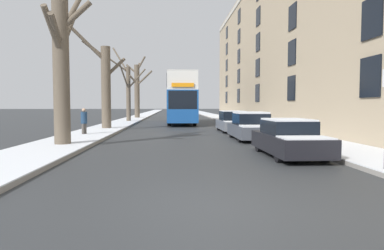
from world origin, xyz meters
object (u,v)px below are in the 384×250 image
object	(u,v)px
bare_tree_left_2	(128,89)
bare_tree_left_0	(62,62)
parked_car_0	(289,139)
parked_car_1	(251,127)
parked_car_2	(233,122)
pedestrian_left_sidewalk	(84,121)
bare_tree_left_3	(137,88)
bare_tree_left_1	(105,84)
double_decker_bus	(181,97)

from	to	relation	value
bare_tree_left_2	bare_tree_left_0	bearing A→B (deg)	-90.00
parked_car_0	parked_car_1	xyz separation A→B (m)	(0.00, 5.76, 0.05)
bare_tree_left_0	parked_car_2	size ratio (longest dim) A/B	1.61
pedestrian_left_sidewalk	bare_tree_left_3	bearing A→B (deg)	24.39
parked_car_0	parked_car_1	world-z (taller)	parked_car_1
bare_tree_left_0	bare_tree_left_1	world-z (taller)	bare_tree_left_1
bare_tree_left_2	pedestrian_left_sidewalk	distance (m)	16.37
bare_tree_left_1	parked_car_1	world-z (taller)	bare_tree_left_1
bare_tree_left_2	parked_car_1	xyz separation A→B (m)	(8.70, -18.36, -2.79)
bare_tree_left_1	bare_tree_left_2	size ratio (longest dim) A/B	0.93
bare_tree_left_3	double_decker_bus	size ratio (longest dim) A/B	0.72
bare_tree_left_2	parked_car_1	world-z (taller)	bare_tree_left_2
double_decker_bus	pedestrian_left_sidewalk	size ratio (longest dim) A/B	7.06
double_decker_bus	parked_car_0	world-z (taller)	double_decker_bus
bare_tree_left_1	bare_tree_left_3	world-z (taller)	bare_tree_left_3
bare_tree_left_1	pedestrian_left_sidewalk	xyz separation A→B (m)	(-0.22, -5.07, -2.42)
parked_car_1	parked_car_2	distance (m)	5.44
bare_tree_left_0	bare_tree_left_1	distance (m)	9.99
parked_car_0	bare_tree_left_0	bearing A→B (deg)	160.78
bare_tree_left_1	bare_tree_left_0	bearing A→B (deg)	-89.05
bare_tree_left_3	pedestrian_left_sidewalk	size ratio (longest dim) A/B	5.07
bare_tree_left_2	double_decker_bus	xyz separation A→B (m)	(5.46, -2.83, -0.84)
bare_tree_left_0	parked_car_0	size ratio (longest dim) A/B	1.71
bare_tree_left_1	double_decker_bus	xyz separation A→B (m)	(5.62, 8.27, -0.69)
bare_tree_left_2	bare_tree_left_1	bearing A→B (deg)	-90.85
bare_tree_left_2	parked_car_2	xyz separation A→B (m)	(8.70, -12.91, -2.81)
bare_tree_left_2	parked_car_1	distance (m)	20.50
parked_car_1	parked_car_2	xyz separation A→B (m)	(-0.00, 5.44, -0.01)
bare_tree_left_1	pedestrian_left_sidewalk	bearing A→B (deg)	-92.48
parked_car_0	parked_car_2	world-z (taller)	parked_car_2
bare_tree_left_0	double_decker_bus	xyz separation A→B (m)	(5.45, 18.25, -0.97)
bare_tree_left_2	pedestrian_left_sidewalk	xyz separation A→B (m)	(-0.38, -16.16, -2.57)
bare_tree_left_2	parked_car_0	xyz separation A→B (m)	(8.70, -24.11, -2.84)
bare_tree_left_2	parked_car_2	distance (m)	15.82
bare_tree_left_0	parked_car_2	bearing A→B (deg)	43.21
bare_tree_left_3	bare_tree_left_1	bearing A→B (deg)	-90.44
bare_tree_left_0	bare_tree_left_2	bearing A→B (deg)	90.00
bare_tree_left_1	bare_tree_left_2	xyz separation A→B (m)	(0.16, 11.09, 0.14)
bare_tree_left_0	bare_tree_left_2	distance (m)	21.08
pedestrian_left_sidewalk	parked_car_1	bearing A→B (deg)	-78.35
parked_car_0	pedestrian_left_sidewalk	size ratio (longest dim) A/B	2.55
parked_car_2	pedestrian_left_sidewalk	distance (m)	9.65
bare_tree_left_3	parked_car_0	world-z (taller)	bare_tree_left_3
bare_tree_left_0	parked_car_1	world-z (taller)	bare_tree_left_0
bare_tree_left_3	parked_car_1	size ratio (longest dim) A/B	2.01
double_decker_bus	parked_car_2	xyz separation A→B (m)	(3.24, -10.08, -1.97)
bare_tree_left_3	parked_car_0	size ratio (longest dim) A/B	1.99
bare_tree_left_0	parked_car_1	bearing A→B (deg)	17.40
bare_tree_left_1	parked_car_1	xyz separation A→B (m)	(8.86, -7.26, -2.65)
parked_car_0	bare_tree_left_3	bearing A→B (deg)	104.42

